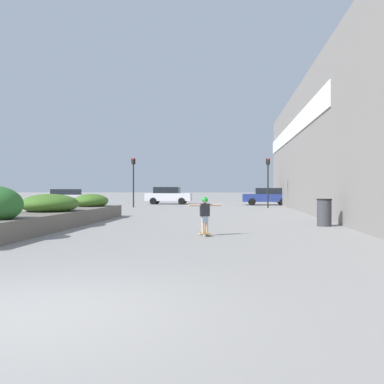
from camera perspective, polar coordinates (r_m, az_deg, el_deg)
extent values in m
plane|color=gray|center=(5.58, -20.69, -14.96)|extent=(300.00, 300.00, 0.00)
cube|color=gray|center=(23.04, 17.08, 7.01)|extent=(0.60, 46.07, 8.22)
cube|color=white|center=(32.94, 12.94, 7.82)|extent=(0.06, 26.12, 1.20)
cube|color=#605B54|center=(17.38, -18.26, -3.45)|extent=(2.12, 13.03, 0.60)
ellipsoid|color=#3D6623|center=(17.45, -18.43, -1.50)|extent=(2.18, 2.37, 0.77)
ellipsoid|color=#3D6623|center=(21.61, -13.28, -1.18)|extent=(1.64, 1.91, 0.70)
cube|color=olive|center=(13.44, 1.72, -5.46)|extent=(0.43, 0.74, 0.01)
cylinder|color=beige|center=(13.66, 1.07, -5.62)|extent=(0.07, 0.08, 0.06)
cylinder|color=beige|center=(13.71, 1.78, -5.60)|extent=(0.07, 0.08, 0.06)
cylinder|color=beige|center=(13.18, 1.66, -5.84)|extent=(0.07, 0.08, 0.06)
cylinder|color=beige|center=(13.23, 2.38, -5.82)|extent=(0.07, 0.08, 0.06)
cylinder|color=tan|center=(13.40, 1.47, -4.36)|extent=(0.12, 0.12, 0.51)
cylinder|color=tan|center=(13.43, 1.97, -4.34)|extent=(0.12, 0.12, 0.51)
cube|color=slate|center=(13.40, 1.72, -3.65)|extent=(0.22, 0.21, 0.18)
cube|color=black|center=(13.38, 1.72, -2.41)|extent=(0.32, 0.23, 0.40)
cylinder|color=tan|center=(13.29, 0.34, -1.77)|extent=(0.38, 0.19, 0.07)
cylinder|color=tan|center=(13.47, 3.08, -1.74)|extent=(0.38, 0.19, 0.07)
sphere|color=tan|center=(13.37, 1.72, -1.19)|extent=(0.17, 0.17, 0.17)
sphere|color=green|center=(13.37, 1.72, -1.07)|extent=(0.19, 0.19, 0.19)
cylinder|color=#38383D|center=(17.55, 17.22, -2.71)|extent=(0.55, 0.55, 1.03)
cylinder|color=black|center=(17.53, 17.22, -0.95)|extent=(0.58, 0.58, 0.05)
cube|color=#BCBCC1|center=(40.32, -16.67, -0.76)|extent=(4.24, 1.73, 0.60)
cube|color=black|center=(40.25, -16.45, 0.02)|extent=(2.33, 1.52, 0.50)
cylinder|color=black|center=(40.09, -18.85, -1.20)|extent=(0.64, 0.22, 0.64)
cylinder|color=black|center=(41.60, -17.92, -1.14)|extent=(0.64, 0.22, 0.64)
cylinder|color=black|center=(39.09, -15.33, -1.24)|extent=(0.64, 0.22, 0.64)
cylinder|color=black|center=(40.63, -14.51, -1.17)|extent=(0.64, 0.22, 0.64)
cube|color=navy|center=(38.58, 9.93, -0.76)|extent=(4.29, 1.74, 0.69)
cube|color=black|center=(38.59, 10.19, 0.14)|extent=(2.36, 1.53, 0.53)
cylinder|color=black|center=(37.68, 8.02, -1.31)|extent=(0.61, 0.22, 0.61)
cylinder|color=black|center=(39.33, 7.91, -1.24)|extent=(0.61, 0.22, 0.61)
cylinder|color=black|center=(37.90, 12.04, -1.31)|extent=(0.61, 0.22, 0.61)
cylinder|color=black|center=(39.54, 11.76, -1.23)|extent=(0.61, 0.22, 0.61)
cube|color=maroon|center=(37.45, 22.88, -0.86)|extent=(4.63, 1.91, 0.55)
cube|color=black|center=(37.49, 23.16, -0.02)|extent=(2.55, 1.68, 0.55)
cylinder|color=black|center=(36.17, 21.15, -1.34)|extent=(0.71, 0.22, 0.71)
cylinder|color=black|center=(37.92, 20.40, -1.25)|extent=(0.71, 0.22, 0.71)
cube|color=silver|center=(40.28, -3.12, -0.67)|extent=(4.26, 1.89, 0.72)
cube|color=black|center=(40.29, -3.36, 0.25)|extent=(2.35, 1.67, 0.58)
cylinder|color=black|center=(41.00, -1.11, -1.15)|extent=(0.63, 0.22, 0.63)
cylinder|color=black|center=(39.22, -1.40, -1.22)|extent=(0.63, 0.22, 0.63)
cylinder|color=black|center=(41.39, -4.75, -1.14)|extent=(0.63, 0.22, 0.63)
cylinder|color=black|center=(39.62, -5.20, -1.21)|extent=(0.63, 0.22, 0.63)
cylinder|color=black|center=(33.83, -7.82, 0.83)|extent=(0.11, 0.11, 3.38)
cube|color=black|center=(33.89, -7.82, 4.07)|extent=(0.28, 0.20, 0.45)
sphere|color=red|center=(33.78, -7.87, 4.34)|extent=(0.15, 0.15, 0.15)
sphere|color=#2D2823|center=(33.77, -7.87, 4.09)|extent=(0.15, 0.15, 0.15)
sphere|color=#2D2823|center=(33.77, -7.87, 3.83)|extent=(0.15, 0.15, 0.15)
cylinder|color=black|center=(32.91, 10.09, 0.77)|extent=(0.11, 0.11, 3.30)
cube|color=black|center=(32.97, 10.09, 4.02)|extent=(0.28, 0.20, 0.45)
sphere|color=red|center=(32.86, 10.11, 4.30)|extent=(0.15, 0.15, 0.15)
sphere|color=#2D2823|center=(32.85, 10.11, 4.04)|extent=(0.15, 0.15, 0.15)
sphere|color=#2D2823|center=(32.84, 10.11, 3.77)|extent=(0.15, 0.15, 0.15)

